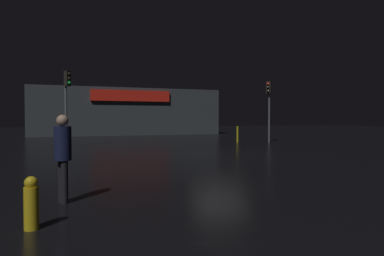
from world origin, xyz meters
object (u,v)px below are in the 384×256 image
fire_hydrant (31,203)px  pedestrian (63,151)px  traffic_signal_cross_left (67,94)px  traffic_signal_main (269,98)px  store_building (125,112)px

fire_hydrant → pedestrian: bearing=74.4°
traffic_signal_cross_left → fire_hydrant: (-0.72, -16.47, -2.79)m
traffic_signal_main → fire_hydrant: bearing=-132.2°
traffic_signal_main → fire_hydrant: traffic_signal_main is taller
traffic_signal_main → fire_hydrant: (-14.48, -15.96, -2.81)m
traffic_signal_main → pedestrian: (-14.02, -14.31, -2.17)m
store_building → traffic_signal_cross_left: (-6.27, -16.64, 0.75)m
fire_hydrant → traffic_signal_main: bearing=47.8°
traffic_signal_cross_left → pedestrian: traffic_signal_cross_left is taller
traffic_signal_main → pedestrian: traffic_signal_main is taller
store_building → fire_hydrant: (-6.99, -33.12, -2.04)m
pedestrian → traffic_signal_cross_left: bearing=89.0°
store_building → pedestrian: bearing=-101.7°
traffic_signal_main → pedestrian: size_ratio=2.46×
store_building → fire_hydrant: store_building is taller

